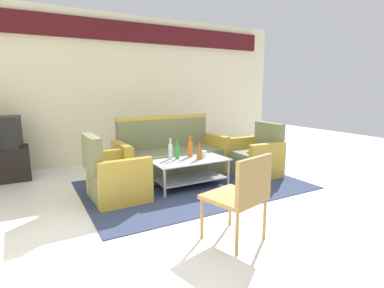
# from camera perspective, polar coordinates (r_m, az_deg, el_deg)

# --- Properties ---
(ground_plane) EXTENTS (14.00, 14.00, 0.00)m
(ground_plane) POSITION_cam_1_polar(r_m,az_deg,el_deg) (3.79, 6.14, -11.61)
(ground_plane) COLOR white
(wall_back) EXTENTS (6.52, 0.19, 2.80)m
(wall_back) POSITION_cam_1_polar(r_m,az_deg,el_deg) (6.25, -10.25, 10.81)
(wall_back) COLOR beige
(wall_back) RESTS_ON ground
(rug) EXTENTS (3.15, 2.08, 0.01)m
(rug) POSITION_cam_1_polar(r_m,az_deg,el_deg) (4.53, 0.36, -7.74)
(rug) COLOR #2D3856
(rug) RESTS_ON ground
(couch) EXTENTS (1.81, 0.76, 0.96)m
(couch) POSITION_cam_1_polar(r_m,az_deg,el_deg) (4.97, -4.01, -2.42)
(couch) COLOR #6B704C
(couch) RESTS_ON rug
(armchair_left) EXTENTS (0.72, 0.78, 0.85)m
(armchair_left) POSITION_cam_1_polar(r_m,az_deg,el_deg) (4.04, -14.28, -6.19)
(armchair_left) COLOR #6B704C
(armchair_left) RESTS_ON rug
(armchair_right) EXTENTS (0.71, 0.77, 0.85)m
(armchair_right) POSITION_cam_1_polar(r_m,az_deg,el_deg) (5.10, 11.87, -2.60)
(armchair_right) COLOR #6B704C
(armchair_right) RESTS_ON rug
(coffee_table) EXTENTS (1.10, 0.60, 0.40)m
(coffee_table) POSITION_cam_1_polar(r_m,az_deg,el_deg) (4.40, -0.49, -4.67)
(coffee_table) COLOR silver
(coffee_table) RESTS_ON rug
(bottle_clear) EXTENTS (0.06, 0.06, 0.30)m
(bottle_clear) POSITION_cam_1_polar(r_m,az_deg,el_deg) (4.38, -4.08, -1.36)
(bottle_clear) COLOR silver
(bottle_clear) RESTS_ON coffee_table
(bottle_brown) EXTENTS (0.08, 0.08, 0.25)m
(bottle_brown) POSITION_cam_1_polar(r_m,az_deg,el_deg) (4.35, 1.39, -1.69)
(bottle_brown) COLOR brown
(bottle_brown) RESTS_ON coffee_table
(bottle_green) EXTENTS (0.06, 0.06, 0.29)m
(bottle_green) POSITION_cam_1_polar(r_m,az_deg,el_deg) (4.39, -2.78, -1.41)
(bottle_green) COLOR #2D8C38
(bottle_green) RESTS_ON coffee_table
(bottle_orange) EXTENTS (0.07, 0.07, 0.32)m
(bottle_orange) POSITION_cam_1_polar(r_m,az_deg,el_deg) (4.52, -0.34, -0.90)
(bottle_orange) COLOR #D85919
(bottle_orange) RESTS_ON coffee_table
(cup) EXTENTS (0.08, 0.08, 0.10)m
(cup) POSITION_cam_1_polar(r_m,az_deg,el_deg) (4.49, 2.20, -1.90)
(cup) COLOR silver
(cup) RESTS_ON coffee_table
(tv_stand) EXTENTS (0.80, 0.50, 0.52)m
(tv_stand) POSITION_cam_1_polar(r_m,az_deg,el_deg) (5.54, -32.34, -3.28)
(tv_stand) COLOR black
(tv_stand) RESTS_ON ground
(wicker_chair) EXTENTS (0.58, 0.58, 0.84)m
(wicker_chair) POSITION_cam_1_polar(r_m,az_deg,el_deg) (2.82, 9.38, -8.91)
(wicker_chair) COLOR #AD844C
(wicker_chair) RESTS_ON ground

